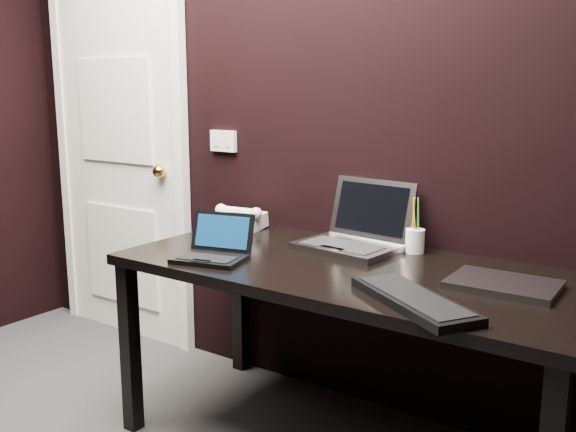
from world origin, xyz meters
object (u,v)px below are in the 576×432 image
Objects in this scene: desk at (349,286)px; pen_cup at (415,240)px; desk_phone at (239,220)px; ext_keyboard at (413,300)px; netbook at (213,251)px; silver_laptop at (354,236)px; door at (120,149)px; mobile_phone at (209,230)px; closed_laptop at (504,284)px.

pen_cup is at bearing 68.64° from desk.
desk is 0.76m from desk_phone.
ext_keyboard is 1.19m from desk_phone.
netbook is 0.57m from silver_laptop.
desk is at bearing 143.85° from ext_keyboard.
door is 9.79× the size of pen_cup.
pen_cup is at bearing -2.32° from door.
ext_keyboard is at bearing -15.31° from mobile_phone.
silver_laptop reaches higher than desk.
desk is at bearing -64.26° from silver_laptop.
ext_keyboard is at bearing -25.32° from desk_phone.
mobile_phone reaches higher than desk.
door is 1.05m from mobile_phone.
desk is at bearing 25.74° from netbook.
closed_laptop is 1.38× the size of desk_phone.
ext_keyboard is (2.02, -0.64, -0.29)m from door.
desk_phone is (-1.25, 0.19, 0.03)m from closed_laptop.
closed_laptop is at bearing -31.44° from pen_cup.
closed_laptop is at bearing 61.31° from ext_keyboard.
netbook is at bearing -61.70° from desk_phone.
door is 7.11× the size of netbook.
desk_phone is 2.56× the size of mobile_phone.
desk_phone is at bearing 178.75° from silver_laptop.
ext_keyboard is at bearing -66.55° from pen_cup.
silver_laptop is 0.86× the size of ext_keyboard.
desk_phone reaches higher than closed_laptop.
netbook is 1.22× the size of desk_phone.
door is at bearing 174.51° from silver_laptop.
door reaches higher than desk.
closed_laptop is (0.17, 0.31, -0.00)m from ext_keyboard.
ext_keyboard is (0.37, -0.27, 0.09)m from desk.
silver_laptop is (-0.11, 0.23, 0.13)m from desk.
desk_phone is (-0.25, 0.46, 0.01)m from netbook.
closed_laptop is at bearing 1.03° from mobile_phone.
desk is at bearing -2.00° from mobile_phone.
door is at bearing 171.85° from desk_phone.
ext_keyboard is at bearing -118.69° from closed_laptop.
silver_laptop is 1.91× the size of pen_cup.
door reaches higher than netbook.
silver_laptop is at bearing 164.44° from closed_laptop.
netbook is (-0.46, -0.22, 0.11)m from desk.
desk_phone is at bearing -175.63° from pen_cup.
mobile_phone is (-0.24, 0.25, 0.00)m from netbook.
closed_laptop reaches higher than desk.
door is at bearing 162.30° from ext_keyboard.
door is 1.79m from pen_cup.
desk_phone is at bearing 154.68° from ext_keyboard.
desk_phone is 0.83m from pen_cup.
pen_cup is (0.82, 0.28, 0.01)m from mobile_phone.
desk_phone reaches higher than mobile_phone.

